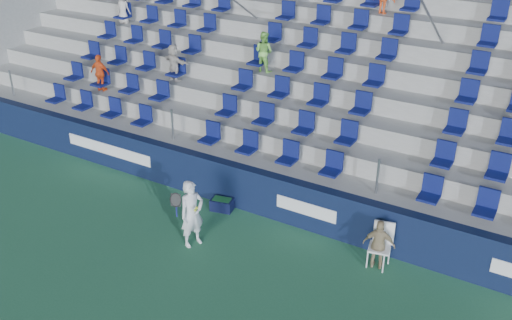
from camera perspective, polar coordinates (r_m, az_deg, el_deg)
The scene contains 7 objects.
ground at distance 12.88m, azimuth -7.32°, elevation -11.43°, with size 70.00×70.00×0.00m, color #31744C.
sponsor_wall at distance 14.69m, azimuth 0.04°, elevation -3.13°, with size 24.00×0.32×1.20m.
grandstand at distance 18.25m, azimuth 8.31°, elevation 7.98°, with size 24.00×8.17×6.63m.
tennis_player at distance 13.38m, azimuth -6.42°, elevation -5.35°, with size 0.70×0.72×1.68m.
line_judge_chair at distance 13.10m, azimuth 12.44°, elevation -7.92°, with size 0.55×0.56×1.05m.
line_judge at distance 12.97m, azimuth 12.20°, elevation -8.26°, with size 0.71×0.30×1.21m, color tan.
ball_bin at distance 14.99m, azimuth -3.41°, elevation -4.40°, with size 0.64×0.49×0.32m.
Camera 1 is at (6.53, -7.79, 7.91)m, focal length 40.00 mm.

